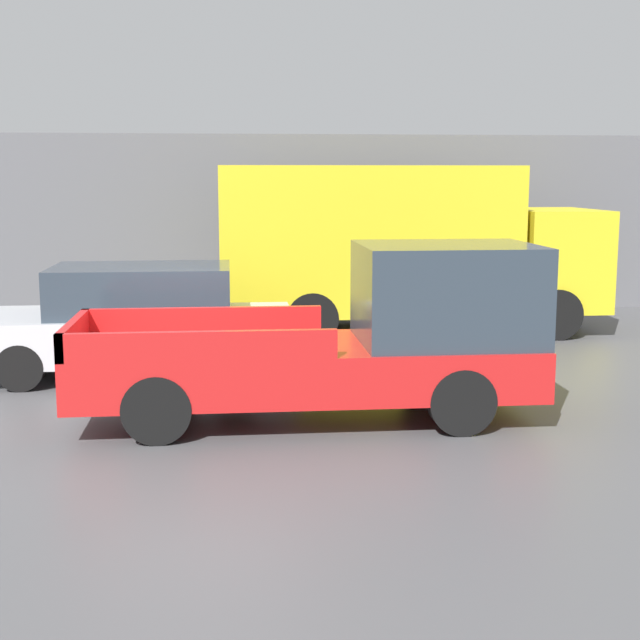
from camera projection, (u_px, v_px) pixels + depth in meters
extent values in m
plane|color=#4C4C4F|center=(196.00, 411.00, 11.44)|extent=(60.00, 60.00, 0.00)
cube|color=#56565B|center=(208.00, 225.00, 19.30)|extent=(28.00, 0.15, 3.87)
cube|color=red|center=(305.00, 367.00, 10.96)|extent=(5.65, 1.92, 0.60)
cube|color=#28333D|center=(446.00, 293.00, 10.99)|extent=(2.15, 1.81, 1.20)
cube|color=red|center=(203.00, 320.00, 11.66)|extent=(3.11, 0.10, 0.33)
cube|color=red|center=(198.00, 346.00, 9.87)|extent=(3.11, 0.10, 0.33)
cube|color=red|center=(74.00, 334.00, 10.61)|extent=(0.10, 1.92, 0.33)
cylinder|color=black|center=(429.00, 370.00, 12.01)|extent=(0.79, 0.26, 0.79)
cylinder|color=black|center=(461.00, 401.00, 10.35)|extent=(0.79, 0.26, 0.79)
cylinder|color=black|center=(167.00, 376.00, 11.66)|extent=(0.79, 0.26, 0.79)
cylinder|color=black|center=(157.00, 409.00, 10.00)|extent=(0.79, 0.26, 0.79)
cube|color=#B7BABF|center=(134.00, 335.00, 13.42)|extent=(4.78, 1.95, 0.66)
cube|color=#28333D|center=(142.00, 289.00, 13.33)|extent=(2.63, 1.72, 0.71)
cylinder|color=black|center=(232.00, 341.00, 14.48)|extent=(0.67, 0.22, 0.67)
cylinder|color=black|center=(233.00, 363.00, 12.76)|extent=(0.67, 0.22, 0.67)
cylinder|color=black|center=(46.00, 344.00, 14.18)|extent=(0.67, 0.22, 0.67)
cylinder|color=black|center=(20.00, 367.00, 12.46)|extent=(0.67, 0.22, 0.67)
cube|color=gold|center=(552.00, 258.00, 17.34)|extent=(1.59, 2.35, 1.90)
cube|color=gold|center=(365.00, 239.00, 16.90)|extent=(5.49, 2.48, 2.72)
cylinder|color=black|center=(518.00, 298.00, 18.54)|extent=(0.94, 0.30, 0.94)
cylinder|color=black|center=(556.00, 314.00, 16.37)|extent=(0.94, 0.30, 0.94)
cylinder|color=black|center=(302.00, 301.00, 18.09)|extent=(0.94, 0.30, 0.94)
cylinder|color=black|center=(312.00, 318.00, 15.92)|extent=(0.94, 0.30, 0.94)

